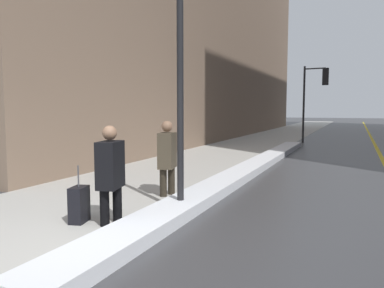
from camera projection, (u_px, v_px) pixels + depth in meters
The scene contains 10 objects.
ground_plane at pixel (98, 251), 4.91m from camera, with size 160.00×160.00×0.00m, color #38383A.
sidewalk_slab at pixel (249, 145), 19.38m from camera, with size 4.00×80.00×0.01m.
road_centre_stripe at pixel (378, 150), 16.99m from camera, with size 0.16×80.00×0.00m.
snow_bank_curb at pixel (250, 168), 11.08m from camera, with size 0.73×16.78×0.21m.
building_facade_left at pixel (198, 24), 25.23m from camera, with size 6.00×36.00×15.20m.
lamp_post at pixel (180, 56), 6.53m from camera, with size 0.28×0.28×4.62m.
traffic_light_near at pixel (317, 87), 20.16m from camera, with size 1.31×0.33×4.18m.
pedestrian_trailing at pixel (110, 170), 5.94m from camera, with size 0.42×0.57×1.60m.
pedestrian_in_glasses at pixel (167, 154), 7.94m from camera, with size 0.42×0.58×1.61m.
rolling_suitcase at pixel (79, 205), 6.07m from camera, with size 0.30×0.40×0.95m.
Camera 1 is at (3.04, -3.86, 1.85)m, focal length 35.00 mm.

